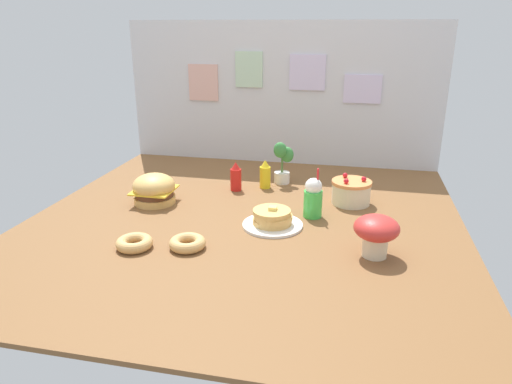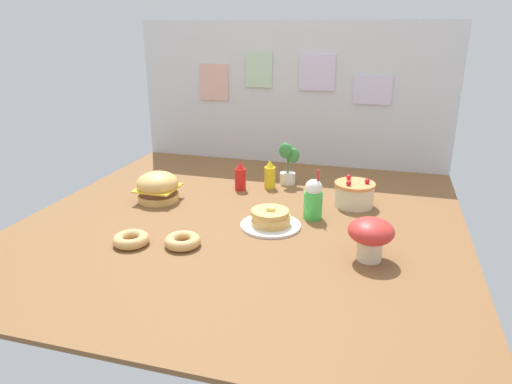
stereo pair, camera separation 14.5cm
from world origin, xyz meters
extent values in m
cube|color=brown|center=(0.00, 0.00, -0.01)|extent=(2.16, 2.20, 0.02)
cube|color=silver|center=(0.00, 1.09, 0.48)|extent=(2.16, 0.03, 0.96)
cube|color=#D8A599|center=(-0.55, 1.07, 0.55)|extent=(0.21, 0.01, 0.25)
cube|color=#B2D1B2|center=(-0.22, 1.07, 0.64)|extent=(0.19, 0.01, 0.24)
cube|color=silver|center=(0.18, 1.07, 0.63)|extent=(0.24, 0.01, 0.23)
cube|color=silver|center=(0.54, 1.07, 0.53)|extent=(0.24, 0.01, 0.18)
cylinder|color=#DBA859|center=(-0.54, 0.13, 0.02)|extent=(0.23, 0.23, 0.04)
cylinder|color=#59331E|center=(-0.54, 0.13, 0.05)|extent=(0.21, 0.21, 0.03)
cube|color=yellow|center=(-0.54, 0.13, 0.07)|extent=(0.21, 0.21, 0.01)
ellipsoid|color=#E5B260|center=(-0.54, 0.13, 0.10)|extent=(0.23, 0.23, 0.13)
cylinder|color=white|center=(0.15, -0.05, 0.01)|extent=(0.30, 0.30, 0.01)
cylinder|color=#E0AD5B|center=(0.15, -0.04, 0.03)|extent=(0.19, 0.19, 0.02)
cylinder|color=#E0AD5B|center=(0.16, -0.05, 0.05)|extent=(0.19, 0.19, 0.02)
cylinder|color=#E0AD5B|center=(0.15, -0.05, 0.07)|extent=(0.18, 0.18, 0.02)
cube|color=#F7E072|center=(0.15, -0.05, 0.09)|extent=(0.04, 0.04, 0.02)
cylinder|color=beige|center=(0.52, 0.35, 0.06)|extent=(0.21, 0.21, 0.11)
cylinder|color=#EA8C4C|center=(0.52, 0.35, 0.12)|extent=(0.22, 0.22, 0.02)
sphere|color=red|center=(0.58, 0.36, 0.14)|extent=(0.03, 0.03, 0.03)
sphere|color=red|center=(0.48, 0.40, 0.14)|extent=(0.03, 0.03, 0.03)
sphere|color=red|center=(0.49, 0.30, 0.14)|extent=(0.03, 0.03, 0.03)
cylinder|color=red|center=(-0.15, 0.43, 0.07)|extent=(0.07, 0.07, 0.13)
cone|color=red|center=(-0.15, 0.43, 0.15)|extent=(0.05, 0.05, 0.04)
cylinder|color=yellow|center=(0.01, 0.51, 0.07)|extent=(0.07, 0.07, 0.13)
cone|color=yellow|center=(0.01, 0.51, 0.15)|extent=(0.05, 0.05, 0.04)
cylinder|color=green|center=(0.33, 0.12, 0.07)|extent=(0.10, 0.10, 0.14)
sphere|color=white|center=(0.33, 0.12, 0.16)|extent=(0.09, 0.09, 0.09)
cylinder|color=red|center=(0.35, 0.12, 0.19)|extent=(0.01, 0.03, 0.14)
torus|color=tan|center=(-0.40, -0.41, 0.02)|extent=(0.16, 0.16, 0.05)
torus|color=#D89ED8|center=(-0.40, -0.41, 0.03)|extent=(0.15, 0.15, 0.04)
torus|color=tan|center=(-0.17, -0.36, 0.02)|extent=(0.16, 0.16, 0.05)
torus|color=#F2E5C6|center=(-0.17, -0.36, 0.03)|extent=(0.15, 0.15, 0.04)
cylinder|color=white|center=(0.09, 0.62, 0.03)|extent=(0.10, 0.10, 0.07)
cylinder|color=#4C7238|center=(0.09, 0.62, 0.13)|extent=(0.01, 0.01, 0.12)
ellipsoid|color=#38843D|center=(0.12, 0.63, 0.18)|extent=(0.08, 0.05, 0.10)
ellipsoid|color=#38843D|center=(0.08, 0.65, 0.20)|extent=(0.08, 0.05, 0.10)
ellipsoid|color=#38843D|center=(0.08, 0.60, 0.22)|extent=(0.08, 0.05, 0.10)
cylinder|color=beige|center=(0.63, -0.26, 0.04)|extent=(0.10, 0.10, 0.09)
ellipsoid|color=red|center=(0.63, -0.26, 0.13)|extent=(0.19, 0.19, 0.11)
camera|label=1|loc=(0.52, -2.11, 0.93)|focal=32.73mm
camera|label=2|loc=(0.66, -2.07, 0.93)|focal=32.73mm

